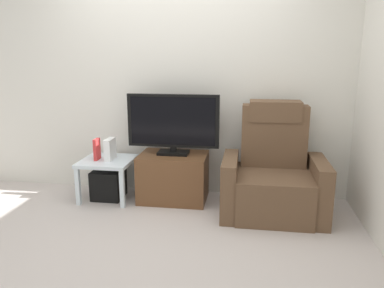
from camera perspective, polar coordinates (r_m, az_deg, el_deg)
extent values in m
plane|color=#BCB2AD|center=(3.37, -5.76, -13.52)|extent=(6.40, 6.40, 0.00)
cube|color=silver|center=(4.11, -2.25, 10.35)|extent=(6.40, 0.06, 2.60)
cube|color=brown|center=(4.01, -2.85, -5.06)|extent=(0.71, 0.49, 0.50)
cube|color=black|center=(3.76, -3.59, -4.75)|extent=(0.65, 0.02, 0.02)
cube|color=black|center=(3.79, -3.44, -4.01)|extent=(0.34, 0.11, 0.04)
cube|color=black|center=(3.95, -2.84, -1.32)|extent=(0.32, 0.20, 0.03)
cube|color=black|center=(3.94, -2.85, -0.75)|extent=(0.06, 0.04, 0.05)
cube|color=black|center=(3.88, -2.90, 3.55)|extent=(0.96, 0.05, 0.55)
cube|color=black|center=(3.85, -2.98, 3.48)|extent=(0.88, 0.01, 0.50)
cube|color=brown|center=(3.73, 12.24, -7.48)|extent=(0.70, 0.72, 0.42)
cube|color=brown|center=(3.84, 12.39, 1.23)|extent=(0.64, 0.20, 0.62)
cube|color=brown|center=(3.82, 12.56, 4.96)|extent=(0.50, 0.26, 0.20)
cube|color=brown|center=(3.70, 5.75, -6.25)|extent=(0.14, 0.68, 0.56)
cube|color=brown|center=(3.76, 18.73, -6.60)|extent=(0.14, 0.68, 0.56)
cube|color=silver|center=(4.10, -12.80, -2.55)|extent=(0.54, 0.54, 0.04)
cube|color=silver|center=(4.05, -17.01, -6.23)|extent=(0.04, 0.04, 0.40)
cube|color=silver|center=(3.88, -10.60, -6.76)|extent=(0.04, 0.04, 0.40)
cube|color=silver|center=(4.46, -14.41, -4.24)|extent=(0.04, 0.04, 0.40)
cube|color=silver|center=(4.30, -8.54, -4.62)|extent=(0.04, 0.04, 0.40)
cube|color=black|center=(4.18, -12.61, -5.95)|extent=(0.31, 0.31, 0.31)
cube|color=red|center=(4.09, -14.30, -0.78)|extent=(0.03, 0.12, 0.23)
cube|color=white|center=(4.07, -12.38, -0.77)|extent=(0.07, 0.20, 0.23)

